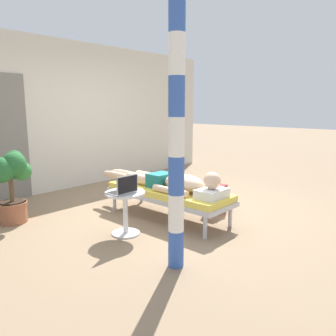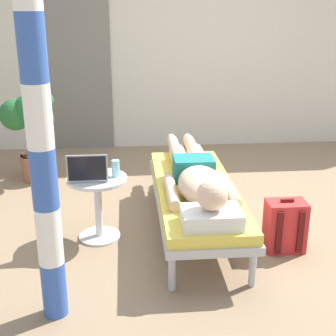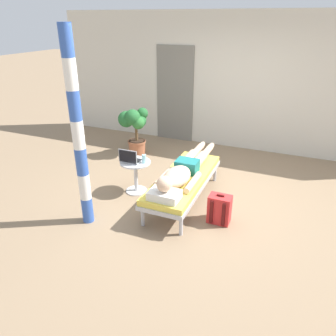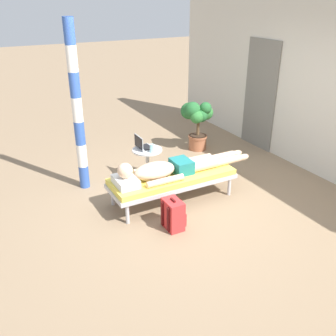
% 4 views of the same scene
% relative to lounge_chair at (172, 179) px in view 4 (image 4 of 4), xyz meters
% --- Properties ---
extents(ground_plane, '(40.00, 40.00, 0.00)m').
position_rel_lounge_chair_xyz_m(ground_plane, '(0.25, 0.19, -0.35)').
color(ground_plane, '#8C7256').
extents(house_wall_back, '(7.60, 0.20, 2.70)m').
position_rel_lounge_chair_xyz_m(house_wall_back, '(-0.00, 2.64, 1.00)').
color(house_wall_back, beige).
rests_on(house_wall_back, ground).
extents(house_door_panel, '(0.84, 0.03, 2.04)m').
position_rel_lounge_chair_xyz_m(house_door_panel, '(-1.14, 2.53, 0.67)').
color(house_door_panel, slate).
rests_on(house_door_panel, ground).
extents(lounge_chair, '(0.65, 1.85, 0.42)m').
position_rel_lounge_chair_xyz_m(lounge_chair, '(0.00, 0.00, 0.00)').
color(lounge_chair, '#B7B7BC').
rests_on(lounge_chair, ground).
extents(person_reclining, '(0.53, 2.17, 0.32)m').
position_rel_lounge_chair_xyz_m(person_reclining, '(-0.00, -0.04, 0.17)').
color(person_reclining, white).
rests_on(person_reclining, lounge_chair).
extents(side_table, '(0.48, 0.48, 0.52)m').
position_rel_lounge_chair_xyz_m(side_table, '(-0.79, -0.02, 0.01)').
color(side_table, silver).
rests_on(side_table, ground).
extents(laptop, '(0.31, 0.24, 0.23)m').
position_rel_lounge_chair_xyz_m(laptop, '(-0.85, -0.08, 0.24)').
color(laptop, '#A5A8AD').
rests_on(laptop, side_table).
extents(drink_glass, '(0.06, 0.06, 0.14)m').
position_rel_lounge_chair_xyz_m(drink_glass, '(-0.64, -0.01, 0.25)').
color(drink_glass, '#99D8E5').
rests_on(drink_glass, side_table).
extents(backpack, '(0.30, 0.26, 0.42)m').
position_rel_lounge_chair_xyz_m(backpack, '(0.65, -0.34, -0.15)').
color(backpack, red).
rests_on(backpack, ground).
extents(potted_plant, '(0.54, 0.60, 0.96)m').
position_rel_lounge_chair_xyz_m(potted_plant, '(-1.53, 1.37, 0.28)').
color(potted_plant, '#9E5B3D').
rests_on(potted_plant, ground).
extents(porch_post, '(0.15, 0.15, 2.51)m').
position_rel_lounge_chair_xyz_m(porch_post, '(-1.02, -1.02, 0.91)').
color(porch_post, '#3359B2').
rests_on(porch_post, ground).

